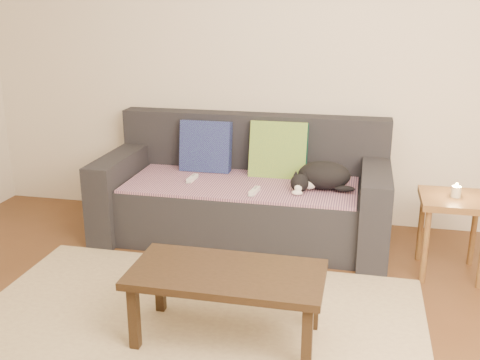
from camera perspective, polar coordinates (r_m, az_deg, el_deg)
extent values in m
plane|color=brown|center=(2.98, -6.21, -17.03)|extent=(4.50, 4.50, 0.00)
cube|color=beige|center=(4.41, 1.65, 12.47)|extent=(4.50, 0.04, 2.60)
cube|color=#232328|center=(4.17, 0.22, -3.20)|extent=(1.70, 0.78, 0.42)
cube|color=#232328|center=(4.42, 1.33, 3.88)|extent=(2.10, 0.18, 0.45)
cube|color=#232328|center=(4.43, -11.87, -1.11)|extent=(0.20, 0.90, 0.60)
cube|color=#232328|center=(4.06, 13.45, -2.95)|extent=(0.20, 0.90, 0.60)
cube|color=#432C52|center=(4.08, 0.17, -0.41)|extent=(1.66, 0.74, 0.02)
cube|color=#1A1354|center=(4.35, -3.50, 3.43)|extent=(0.39, 0.16, 0.40)
cube|color=#0B4B3D|center=(4.23, 3.93, 3.02)|extent=(0.43, 0.21, 0.44)
ellipsoid|color=black|center=(3.97, 8.55, 0.49)|extent=(0.38, 0.29, 0.19)
sphere|color=black|center=(3.88, 6.07, -0.30)|extent=(0.13, 0.13, 0.13)
sphere|color=white|center=(3.84, 5.93, -0.81)|extent=(0.06, 0.06, 0.05)
ellipsoid|color=black|center=(3.90, 10.57, -0.87)|extent=(0.15, 0.06, 0.04)
cube|color=white|center=(4.15, -4.87, 0.18)|extent=(0.05, 0.15, 0.03)
cube|color=white|center=(3.85, 1.48, -1.13)|extent=(0.06, 0.15, 0.03)
cube|color=brown|center=(3.78, 21.00, -1.92)|extent=(0.42, 0.42, 0.04)
cylinder|color=brown|center=(3.69, 18.31, -6.46)|extent=(0.04, 0.04, 0.48)
cylinder|color=brown|center=(4.00, 17.89, -4.54)|extent=(0.04, 0.04, 0.48)
cylinder|color=brown|center=(4.05, 22.64, -4.80)|extent=(0.04, 0.04, 0.48)
cylinder|color=beige|center=(3.76, 21.09, -1.11)|extent=(0.06, 0.06, 0.07)
sphere|color=#FFBF59|center=(3.75, 21.16, -0.46)|extent=(0.02, 0.02, 0.02)
cube|color=#C7B588|center=(3.10, -5.31, -15.42)|extent=(2.50, 1.80, 0.01)
cube|color=#2F1F12|center=(2.88, -1.37, -9.57)|extent=(0.99, 0.49, 0.04)
cube|color=#2F1F12|center=(2.95, -10.70, -13.62)|extent=(0.05, 0.05, 0.35)
cube|color=#2F1F12|center=(2.76, 6.82, -15.79)|extent=(0.05, 0.05, 0.35)
cube|color=#2F1F12|center=(3.25, -8.11, -10.36)|extent=(0.05, 0.05, 0.35)
cube|color=#2F1F12|center=(3.08, 7.57, -12.01)|extent=(0.05, 0.05, 0.35)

